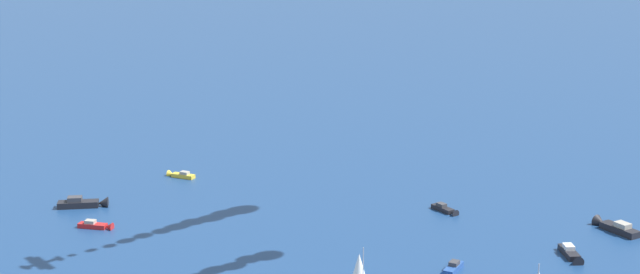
# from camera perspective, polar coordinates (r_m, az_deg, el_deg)

# --- Properties ---
(motorboat_far_stbd) EXTENTS (9.98, 4.91, 2.80)m
(motorboat_far_stbd) POSITION_cam_1_polar(r_m,az_deg,el_deg) (184.16, 17.51, -5.25)
(motorboat_far_stbd) COLOR black
(motorboat_far_stbd) RESTS_ON ground_plane
(motorboat_inshore) EXTENTS (6.13, 6.00, 1.98)m
(motorboat_inshore) POSITION_cam_1_polar(r_m,az_deg,el_deg) (158.44, 8.02, -8.01)
(motorboat_inshore) COLOR #23478C
(motorboat_inshore) RESTS_ON ground_plane
(motorboat_ahead) EXTENTS (4.76, 6.76, 1.96)m
(motorboat_ahead) POSITION_cam_1_polar(r_m,az_deg,el_deg) (182.01, -13.44, -5.28)
(motorboat_ahead) COLOR #B21E1E
(motorboat_ahead) RESTS_ON ground_plane
(motorboat_outer_ring_b) EXTENTS (5.61, 6.10, 1.91)m
(motorboat_outer_ring_b) POSITION_cam_1_polar(r_m,az_deg,el_deg) (211.05, -8.55, -2.31)
(motorboat_outer_ring_b) COLOR gold
(motorboat_outer_ring_b) RESTS_ON ground_plane
(motorboat_outer_ring_c) EXTENTS (8.15, 3.57, 2.29)m
(motorboat_outer_ring_c) POSITION_cam_1_polar(r_m,az_deg,el_deg) (168.79, 15.09, -6.93)
(motorboat_outer_ring_c) COLOR black
(motorboat_outer_ring_c) RESTS_ON ground_plane
(motorboat_outer_ring_d) EXTENTS (6.77, 3.64, 1.91)m
(motorboat_outer_ring_d) POSITION_cam_1_polar(r_m,az_deg,el_deg) (187.60, 7.69, -4.41)
(motorboat_outer_ring_d) COLOR black
(motorboat_outer_ring_d) RESTS_ON ground_plane
(motorboat_outer_ring_e) EXTENTS (3.99, 10.22, 2.89)m
(motorboat_outer_ring_e) POSITION_cam_1_polar(r_m,az_deg,el_deg) (194.71, -14.14, -3.94)
(motorboat_outer_ring_e) COLOR black
(motorboat_outer_ring_e) RESTS_ON ground_plane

